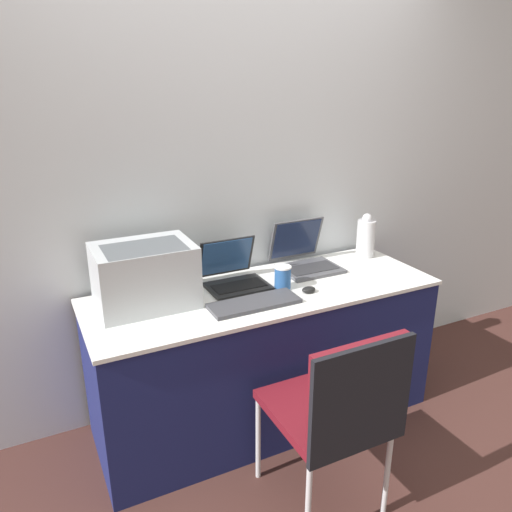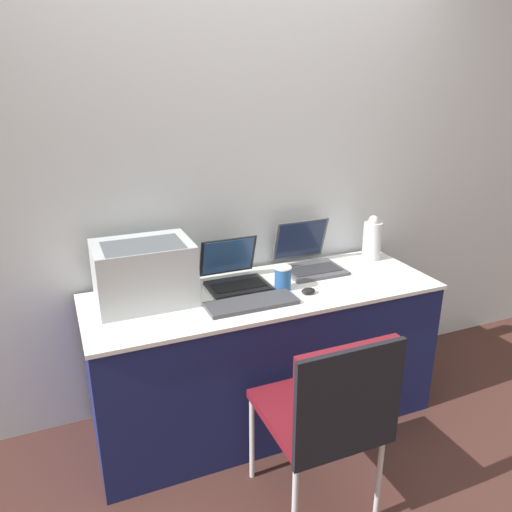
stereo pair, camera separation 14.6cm
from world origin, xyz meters
name	(u,v)px [view 1 (the left image)]	position (x,y,z in m)	size (l,w,h in m)	color
ground_plane	(291,449)	(0.00, 0.00, 0.00)	(14.00, 14.00, 0.00)	#472823
wall_back	(234,176)	(0.00, 0.68, 1.30)	(8.00, 0.05, 2.60)	silver
table	(264,355)	(0.00, 0.31, 0.39)	(1.82, 0.64, 0.78)	#191E51
printer	(145,273)	(-0.59, 0.40, 0.94)	(0.46, 0.33, 0.30)	#B2B7BC
laptop_left	(234,275)	(-0.12, 0.44, 0.83)	(0.31, 0.31, 0.23)	black
laptop_right	(305,258)	(0.36, 0.50, 0.83)	(0.33, 0.34, 0.26)	#4C4C51
external_keyboard	(254,303)	(-0.13, 0.17, 0.79)	(0.44, 0.16, 0.02)	#3D3D42
coffee_cup	(283,277)	(0.09, 0.29, 0.84)	(0.09, 0.09, 0.12)	#285699
mouse	(309,290)	(0.18, 0.18, 0.79)	(0.07, 0.05, 0.03)	black
metal_pitcher	(366,237)	(0.78, 0.49, 0.90)	(0.11, 0.11, 0.27)	silver
chair	(341,406)	(-0.04, -0.43, 0.57)	(0.45, 0.50, 0.90)	maroon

